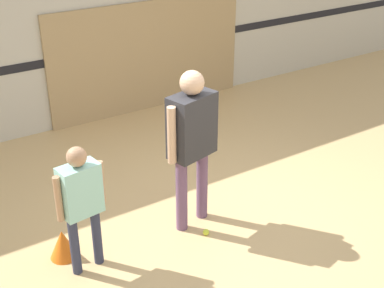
{
  "coord_description": "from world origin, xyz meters",
  "views": [
    {
      "loc": [
        -2.84,
        -3.96,
        3.39
      ],
      "look_at": [
        -0.21,
        0.07,
        0.95
      ],
      "focal_mm": 50.0,
      "sensor_mm": 36.0,
      "label": 1
    }
  ],
  "objects_px": {
    "tennis_ball_by_spare_racket": "(65,210)",
    "person_instructor": "(192,133)",
    "person_student_left": "(81,196)",
    "racket_spare_on_floor": "(79,198)",
    "tennis_ball_near_instructor": "(206,232)",
    "training_cone": "(63,244)"
  },
  "relations": [
    {
      "from": "tennis_ball_by_spare_racket",
      "to": "person_instructor",
      "type": "bearing_deg",
      "value": -40.49
    },
    {
      "from": "person_student_left",
      "to": "racket_spare_on_floor",
      "type": "distance_m",
      "value": 1.48
    },
    {
      "from": "person_student_left",
      "to": "tennis_ball_near_instructor",
      "type": "height_order",
      "value": "person_student_left"
    },
    {
      "from": "racket_spare_on_floor",
      "to": "training_cone",
      "type": "relative_size",
      "value": 1.72
    },
    {
      "from": "tennis_ball_by_spare_racket",
      "to": "training_cone",
      "type": "distance_m",
      "value": 0.8
    },
    {
      "from": "racket_spare_on_floor",
      "to": "tennis_ball_by_spare_racket",
      "type": "height_order",
      "value": "tennis_ball_by_spare_racket"
    },
    {
      "from": "tennis_ball_by_spare_racket",
      "to": "training_cone",
      "type": "bearing_deg",
      "value": -111.86
    },
    {
      "from": "person_instructor",
      "to": "tennis_ball_near_instructor",
      "type": "relative_size",
      "value": 26.18
    },
    {
      "from": "person_student_left",
      "to": "training_cone",
      "type": "relative_size",
      "value": 4.25
    },
    {
      "from": "person_student_left",
      "to": "training_cone",
      "type": "distance_m",
      "value": 0.72
    },
    {
      "from": "person_instructor",
      "to": "training_cone",
      "type": "relative_size",
      "value": 5.67
    },
    {
      "from": "tennis_ball_near_instructor",
      "to": "tennis_ball_by_spare_racket",
      "type": "height_order",
      "value": "same"
    },
    {
      "from": "tennis_ball_near_instructor",
      "to": "training_cone",
      "type": "height_order",
      "value": "training_cone"
    },
    {
      "from": "person_instructor",
      "to": "racket_spare_on_floor",
      "type": "bearing_deg",
      "value": 113.89
    },
    {
      "from": "person_student_left",
      "to": "tennis_ball_near_instructor",
      "type": "xyz_separation_m",
      "value": [
        1.24,
        -0.2,
        -0.77
      ]
    },
    {
      "from": "tennis_ball_near_instructor",
      "to": "person_student_left",
      "type": "bearing_deg",
      "value": 170.95
    },
    {
      "from": "person_student_left",
      "to": "tennis_ball_near_instructor",
      "type": "bearing_deg",
      "value": -15.95
    },
    {
      "from": "person_student_left",
      "to": "racket_spare_on_floor",
      "type": "height_order",
      "value": "person_student_left"
    },
    {
      "from": "person_instructor",
      "to": "tennis_ball_by_spare_racket",
      "type": "distance_m",
      "value": 1.77
    },
    {
      "from": "training_cone",
      "to": "person_student_left",
      "type": "bearing_deg",
      "value": -63.23
    },
    {
      "from": "training_cone",
      "to": "person_instructor",
      "type": "bearing_deg",
      "value": -7.97
    },
    {
      "from": "person_student_left",
      "to": "training_cone",
      "type": "bearing_deg",
      "value": 109.87
    }
  ]
}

